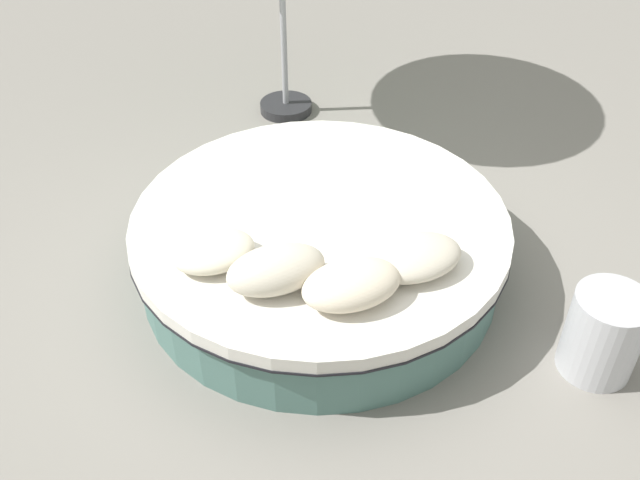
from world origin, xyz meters
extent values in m
plane|color=gray|center=(0.00, 0.00, 0.00)|extent=(16.00, 16.00, 0.00)
cylinder|color=#4C726B|center=(0.00, 0.00, 0.18)|extent=(2.19, 2.19, 0.36)
cylinder|color=black|center=(0.00, 0.00, 0.36)|extent=(2.27, 2.27, 0.02)
cylinder|color=silver|center=(0.00, 0.00, 0.40)|extent=(2.26, 2.26, 0.09)
ellipsoid|color=beige|center=(0.69, 0.16, 0.52)|extent=(0.46, 0.35, 0.15)
ellipsoid|color=beige|center=(0.43, 0.47, 0.56)|extent=(0.53, 0.32, 0.22)
ellipsoid|color=beige|center=(0.11, 0.70, 0.55)|extent=(0.53, 0.34, 0.19)
ellipsoid|color=beige|center=(-0.29, 0.62, 0.53)|extent=(0.55, 0.37, 0.16)
cylinder|color=#262628|center=(-0.50, -2.04, 0.04)|extent=(0.44, 0.44, 0.08)
cylinder|color=#B7B7BC|center=(-1.11, 1.26, 0.25)|extent=(0.40, 0.40, 0.51)
camera|label=1|loc=(1.25, 3.12, 3.03)|focal=40.11mm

